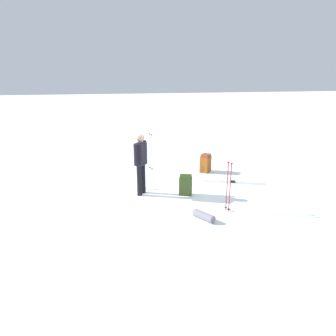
% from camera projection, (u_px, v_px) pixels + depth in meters
% --- Properties ---
extents(ground_plane, '(80.00, 80.00, 0.00)m').
position_uv_depth(ground_plane, '(168.00, 191.00, 8.84)').
color(ground_plane, white).
extents(skier_standing, '(0.48, 0.37, 1.70)m').
position_uv_depth(skier_standing, '(141.00, 161.00, 8.39)').
color(skier_standing, black).
rests_on(skier_standing, ground_plane).
extents(ski_pair_near, '(0.81, 1.86, 0.05)m').
position_uv_depth(ski_pair_near, '(233.00, 182.00, 9.54)').
color(ski_pair_near, silver).
rests_on(ski_pair_near, ground_plane).
extents(backpack_large_dark, '(0.45, 0.44, 0.62)m').
position_uv_depth(backpack_large_dark, '(206.00, 163.00, 10.48)').
color(backpack_large_dark, '#924A18').
rests_on(backpack_large_dark, ground_plane).
extents(backpack_bright, '(0.30, 0.39, 0.58)m').
position_uv_depth(backpack_bright, '(186.00, 185.00, 8.54)').
color(backpack_bright, '#3E5223').
rests_on(backpack_bright, ground_plane).
extents(ski_poles_planted_near, '(0.18, 0.10, 1.24)m').
position_uv_depth(ski_poles_planted_near, '(229.00, 184.00, 7.44)').
color(ski_poles_planted_near, maroon).
rests_on(ski_poles_planted_near, ground_plane).
extents(ski_poles_planted_far, '(0.23, 0.12, 1.27)m').
position_uv_depth(ski_poles_planted_far, '(151.00, 150.00, 10.57)').
color(ski_poles_planted_far, '#ABB1B8').
rests_on(ski_poles_planted_far, ground_plane).
extents(sleeping_mat_rolled, '(0.56, 0.45, 0.18)m').
position_uv_depth(sleeping_mat_rolled, '(204.00, 216.00, 7.15)').
color(sleeping_mat_rolled, gray).
rests_on(sleeping_mat_rolled, ground_plane).
extents(thermos_bottle, '(0.07, 0.07, 0.26)m').
position_uv_depth(thermos_bottle, '(144.00, 185.00, 9.00)').
color(thermos_bottle, '#217829').
rests_on(thermos_bottle, ground_plane).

